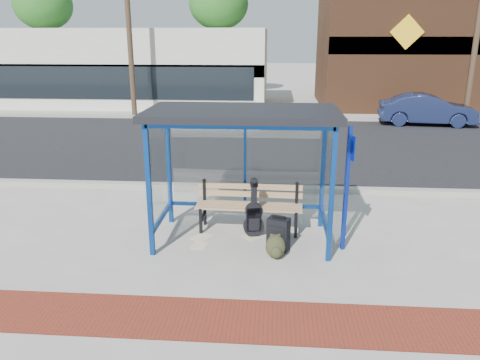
# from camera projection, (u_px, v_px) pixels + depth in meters

# --- Properties ---
(ground) EXTENTS (120.00, 120.00, 0.00)m
(ground) POSITION_uv_depth(u_px,v_px,m) (242.00, 239.00, 8.70)
(ground) COLOR #B2ADA0
(ground) RESTS_ON ground
(brick_paver_strip) EXTENTS (60.00, 1.00, 0.01)m
(brick_paver_strip) POSITION_uv_depth(u_px,v_px,m) (228.00, 320.00, 6.22)
(brick_paver_strip) COLOR maroon
(brick_paver_strip) RESTS_ON ground
(curb_near) EXTENTS (60.00, 0.25, 0.12)m
(curb_near) POSITION_uv_depth(u_px,v_px,m) (251.00, 188.00, 11.45)
(curb_near) COLOR gray
(curb_near) RESTS_ON ground
(street_asphalt) EXTENTS (60.00, 10.00, 0.00)m
(street_asphalt) POSITION_uv_depth(u_px,v_px,m) (258.00, 144.00, 16.32)
(street_asphalt) COLOR black
(street_asphalt) RESTS_ON ground
(curb_far) EXTENTS (60.00, 0.25, 0.12)m
(curb_far) POSITION_uv_depth(u_px,v_px,m) (263.00, 118.00, 21.17)
(curb_far) COLOR gray
(curb_far) RESTS_ON ground
(far_sidewalk) EXTENTS (60.00, 4.00, 0.01)m
(far_sidewalk) POSITION_uv_depth(u_px,v_px,m) (264.00, 113.00, 22.99)
(far_sidewalk) COLOR #B2ADA0
(far_sidewalk) RESTS_ON ground
(bus_shelter) EXTENTS (3.30, 1.80, 2.42)m
(bus_shelter) POSITION_uv_depth(u_px,v_px,m) (243.00, 129.00, 8.16)
(bus_shelter) COLOR navy
(bus_shelter) RESTS_ON ground
(storefront_white) EXTENTS (18.00, 6.04, 4.00)m
(storefront_white) POSITION_uv_depth(u_px,v_px,m) (103.00, 67.00, 25.90)
(storefront_white) COLOR silver
(storefront_white) RESTS_ON ground
(storefront_brown) EXTENTS (10.00, 7.08, 6.40)m
(storefront_brown) POSITION_uv_depth(u_px,v_px,m) (417.00, 44.00, 24.81)
(storefront_brown) COLOR #59331E
(storefront_brown) RESTS_ON ground
(tree_left) EXTENTS (3.60, 3.60, 7.03)m
(tree_left) POSITION_uv_depth(u_px,v_px,m) (43.00, 5.00, 29.07)
(tree_left) COLOR #4C3826
(tree_left) RESTS_ON ground
(tree_mid) EXTENTS (3.60, 3.60, 7.03)m
(tree_mid) POSITION_uv_depth(u_px,v_px,m) (219.00, 5.00, 28.28)
(tree_mid) COLOR #4C3826
(tree_mid) RESTS_ON ground
(utility_pole_west) EXTENTS (1.60, 0.24, 8.00)m
(utility_pole_west) POSITION_uv_depth(u_px,v_px,m) (129.00, 25.00, 20.69)
(utility_pole_west) COLOR #4C3826
(utility_pole_west) RESTS_ON ground
(utility_pole_east) EXTENTS (1.60, 0.24, 8.00)m
(utility_pole_east) POSITION_uv_depth(u_px,v_px,m) (479.00, 24.00, 19.61)
(utility_pole_east) COLOR #4C3826
(utility_pole_east) RESTS_ON ground
(bench) EXTENTS (2.04, 0.56, 0.96)m
(bench) POSITION_uv_depth(u_px,v_px,m) (249.00, 203.00, 8.98)
(bench) COLOR black
(bench) RESTS_ON ground
(guitar_bag) EXTENTS (0.41, 0.18, 1.07)m
(guitar_bag) POSITION_uv_depth(u_px,v_px,m) (254.00, 217.00, 8.73)
(guitar_bag) COLOR black
(guitar_bag) RESTS_ON ground
(suitcase) EXTENTS (0.43, 0.35, 0.65)m
(suitcase) POSITION_uv_depth(u_px,v_px,m) (278.00, 234.00, 8.18)
(suitcase) COLOR black
(suitcase) RESTS_ON ground
(backpack) EXTENTS (0.36, 0.34, 0.41)m
(backpack) POSITION_uv_depth(u_px,v_px,m) (276.00, 247.00, 7.91)
(backpack) COLOR #2A2B18
(backpack) RESTS_ON ground
(sign_post) EXTENTS (0.12, 0.27, 2.21)m
(sign_post) POSITION_uv_depth(u_px,v_px,m) (347.00, 182.00, 7.93)
(sign_post) COLOR navy
(sign_post) RESTS_ON ground
(newspaper_a) EXTENTS (0.44, 0.47, 0.01)m
(newspaper_a) POSITION_uv_depth(u_px,v_px,m) (202.00, 237.00, 8.78)
(newspaper_a) COLOR white
(newspaper_a) RESTS_ON ground
(newspaper_b) EXTENTS (0.31, 0.37, 0.01)m
(newspaper_b) POSITION_uv_depth(u_px,v_px,m) (199.00, 246.00, 8.43)
(newspaper_b) COLOR white
(newspaper_b) RESTS_ON ground
(newspaper_c) EXTENTS (0.47, 0.48, 0.01)m
(newspaper_c) POSITION_uv_depth(u_px,v_px,m) (253.00, 236.00, 8.83)
(newspaper_c) COLOR white
(newspaper_c) RESTS_ON ground
(parked_car) EXTENTS (4.06, 1.76, 1.30)m
(parked_car) POSITION_uv_depth(u_px,v_px,m) (427.00, 110.00, 19.74)
(parked_car) COLOR #1B244B
(parked_car) RESTS_ON ground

